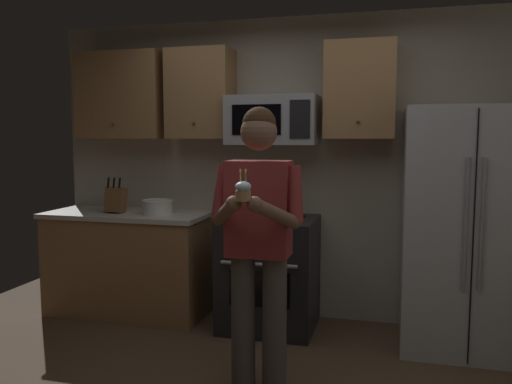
{
  "coord_description": "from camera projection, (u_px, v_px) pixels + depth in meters",
  "views": [
    {
      "loc": [
        0.8,
        -2.68,
        1.57
      ],
      "look_at": [
        0.02,
        0.29,
        1.25
      ],
      "focal_mm": 35.95,
      "sensor_mm": 36.0,
      "label": 1
    }
  ],
  "objects": [
    {
      "name": "wall_back",
      "position": [
        296.0,
        169.0,
        4.5
      ],
      "size": [
        4.4,
        0.1,
        2.6
      ],
      "primitive_type": "cube",
      "color": "#B7AD99",
      "rests_on": "ground"
    },
    {
      "name": "oven_range",
      "position": [
        269.0,
        273.0,
        4.25
      ],
      "size": [
        0.76,
        0.7,
        0.93
      ],
      "color": "black",
      "rests_on": "ground"
    },
    {
      "name": "microwave",
      "position": [
        273.0,
        120.0,
        4.23
      ],
      "size": [
        0.74,
        0.41,
        0.4
      ],
      "color": "#9EA0A5"
    },
    {
      "name": "refrigerator",
      "position": [
        466.0,
        230.0,
        3.78
      ],
      "size": [
        0.9,
        0.75,
        1.8
      ],
      "color": "#B7BABF",
      "rests_on": "ground"
    },
    {
      "name": "cabinet_row_upper",
      "position": [
        209.0,
        94.0,
        4.4
      ],
      "size": [
        2.78,
        0.36,
        0.76
      ],
      "color": "#9E7247"
    },
    {
      "name": "counter_left",
      "position": [
        129.0,
        263.0,
        4.6
      ],
      "size": [
        1.44,
        0.66,
        0.92
      ],
      "color": "#9E7247",
      "rests_on": "ground"
    },
    {
      "name": "knife_block",
      "position": [
        116.0,
        200.0,
        4.51
      ],
      "size": [
        0.16,
        0.15,
        0.32
      ],
      "color": "brown",
      "rests_on": "counter_left"
    },
    {
      "name": "bowl_large_white",
      "position": [
        157.0,
        207.0,
        4.42
      ],
      "size": [
        0.27,
        0.27,
        0.12
      ],
      "color": "white",
      "rests_on": "counter_left"
    },
    {
      "name": "person",
      "position": [
        258.0,
        234.0,
        3.11
      ],
      "size": [
        0.6,
        0.48,
        1.76
      ],
      "color": "#4C4742",
      "rests_on": "ground"
    },
    {
      "name": "cupcake",
      "position": [
        243.0,
        191.0,
        2.76
      ],
      "size": [
        0.09,
        0.09,
        0.17
      ],
      "color": "#A87F56"
    }
  ]
}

